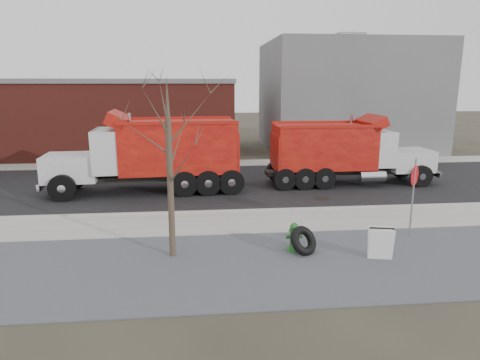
{
  "coord_description": "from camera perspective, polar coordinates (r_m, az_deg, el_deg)",
  "views": [
    {
      "loc": [
        -2.4,
        -14.5,
        4.96
      ],
      "look_at": [
        -0.84,
        1.15,
        1.4
      ],
      "focal_mm": 32.0,
      "sensor_mm": 36.0,
      "label": 1
    }
  ],
  "objects": [
    {
      "name": "bare_tree",
      "position": [
        12.05,
        -9.46,
        4.63
      ],
      "size": [
        3.2,
        3.2,
        5.2
      ],
      "color": "#382D23",
      "rests_on": "ground"
    },
    {
      "name": "far_sidewalk",
      "position": [
        27.06,
        -0.5,
        2.26
      ],
      "size": [
        60.0,
        2.0,
        0.06
      ],
      "primitive_type": "cube",
      "color": "#9E9B93",
      "rests_on": "ground"
    },
    {
      "name": "building_grey",
      "position": [
        34.46,
        13.89,
        10.8
      ],
      "size": [
        12.0,
        10.0,
        8.0
      ],
      "color": "slate",
      "rests_on": "ground"
    },
    {
      "name": "fire_hydrant",
      "position": [
        13.11,
        7.22,
        -7.68
      ],
      "size": [
        0.5,
        0.49,
        0.89
      ],
      "rotation": [
        0.0,
        0.0,
        -0.05
      ],
      "color": "#2A6E2A",
      "rests_on": "ground"
    },
    {
      "name": "stop_sign",
      "position": [
        14.94,
        22.19,
        -0.44
      ],
      "size": [
        0.53,
        0.52,
        2.62
      ],
      "rotation": [
        0.0,
        0.0,
        0.38
      ],
      "color": "gray",
      "rests_on": "ground"
    },
    {
      "name": "road",
      "position": [
        21.52,
        0.87,
        -0.54
      ],
      "size": [
        60.0,
        9.4,
        0.02
      ],
      "primitive_type": "cube",
      "color": "black",
      "rests_on": "ground"
    },
    {
      "name": "curb",
      "position": [
        16.96,
        2.71,
        -4.07
      ],
      "size": [
        60.0,
        0.15,
        0.11
      ],
      "primitive_type": "cube",
      "color": "#9E9B93",
      "rests_on": "ground"
    },
    {
      "name": "building_brick",
      "position": [
        32.49,
        -19.39,
        7.98
      ],
      "size": [
        20.2,
        8.2,
        5.3
      ],
      "color": "maroon",
      "rests_on": "ground"
    },
    {
      "name": "ground",
      "position": [
        15.52,
        3.54,
        -5.92
      ],
      "size": [
        120.0,
        120.0,
        0.0
      ],
      "primitive_type": "plane",
      "color": "#383328",
      "rests_on": "ground"
    },
    {
      "name": "dump_truck_red_b",
      "position": [
        20.06,
        -11.52,
        3.72
      ],
      "size": [
        8.94,
        3.03,
        3.73
      ],
      "rotation": [
        0.0,
        0.0,
        3.2
      ],
      "color": "black",
      "rests_on": "ground"
    },
    {
      "name": "dump_truck_red_a",
      "position": [
        21.87,
        13.69,
        3.9
      ],
      "size": [
        8.41,
        2.37,
        3.4
      ],
      "rotation": [
        0.0,
        0.0,
        0.01
      ],
      "color": "black",
      "rests_on": "ground"
    },
    {
      "name": "truck_tire",
      "position": [
        12.94,
        8.45,
        -8.01
      ],
      "size": [
        1.16,
        1.1,
        0.91
      ],
      "color": "black",
      "rests_on": "ground"
    },
    {
      "name": "sidewalk",
      "position": [
        15.74,
        3.39,
        -5.52
      ],
      "size": [
        60.0,
        2.5,
        0.06
      ],
      "primitive_type": "cube",
      "color": "#9E9B93",
      "rests_on": "ground"
    },
    {
      "name": "sandwich_board",
      "position": [
        12.97,
        18.25,
        -8.02
      ],
      "size": [
        0.76,
        0.57,
        0.95
      ],
      "rotation": [
        0.0,
        0.0,
        -0.23
      ],
      "color": "white",
      "rests_on": "ground"
    },
    {
      "name": "gravel_verge",
      "position": [
        12.3,
        6.18,
        -11.04
      ],
      "size": [
        60.0,
        5.0,
        0.03
      ],
      "primitive_type": "cube",
      "color": "slate",
      "rests_on": "ground"
    }
  ]
}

